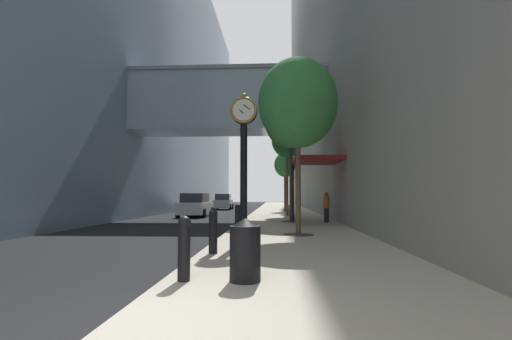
% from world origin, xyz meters
% --- Properties ---
extents(ground_plane, '(110.00, 110.00, 0.00)m').
position_xyz_m(ground_plane, '(0.00, 27.00, 0.00)').
color(ground_plane, black).
rests_on(ground_plane, ground).
extents(sidewalk_right, '(5.22, 80.00, 0.14)m').
position_xyz_m(sidewalk_right, '(2.61, 30.00, 0.07)').
color(sidewalk_right, '#BCB29E').
rests_on(sidewalk_right, ground).
extents(building_block_left, '(21.96, 80.00, 30.19)m').
position_xyz_m(building_block_left, '(-11.85, 29.92, 15.04)').
color(building_block_left, '#758EA8').
rests_on(building_block_left, ground).
extents(street_clock, '(0.84, 0.55, 4.64)m').
position_xyz_m(street_clock, '(0.95, 7.37, 2.69)').
color(street_clock, black).
rests_on(street_clock, sidewalk_right).
extents(bollard_nearest, '(0.22, 0.22, 1.08)m').
position_xyz_m(bollard_nearest, '(0.39, 2.11, 0.70)').
color(bollard_nearest, black).
rests_on(bollard_nearest, sidewalk_right).
extents(bollard_second, '(0.22, 0.22, 1.08)m').
position_xyz_m(bollard_second, '(0.39, 5.05, 0.70)').
color(bollard_second, black).
rests_on(bollard_second, sidewalk_right).
extents(bollard_fourth, '(0.22, 0.22, 1.08)m').
position_xyz_m(bollard_fourth, '(0.39, 10.93, 0.70)').
color(bollard_fourth, black).
rests_on(bollard_fourth, sidewalk_right).
extents(street_tree_near, '(2.92, 2.92, 6.52)m').
position_xyz_m(street_tree_near, '(2.76, 9.52, 4.96)').
color(street_tree_near, '#333335').
rests_on(street_tree_near, sidewalk_right).
extents(street_tree_mid_near, '(2.89, 2.89, 7.26)m').
position_xyz_m(street_tree_mid_near, '(2.76, 16.16, 5.71)').
color(street_tree_mid_near, '#333335').
rests_on(street_tree_mid_near, sidewalk_right).
extents(street_tree_mid_far, '(2.23, 2.23, 6.69)m').
position_xyz_m(street_tree_mid_far, '(2.76, 22.80, 5.50)').
color(street_tree_mid_far, '#333335').
rests_on(street_tree_mid_far, sidewalk_right).
extents(street_tree_far, '(1.91, 1.91, 5.25)m').
position_xyz_m(street_tree_far, '(2.76, 29.44, 4.24)').
color(street_tree_far, '#333335').
rests_on(street_tree_far, sidewalk_right).
extents(trash_bin, '(0.53, 0.53, 1.05)m').
position_xyz_m(trash_bin, '(1.43, 2.13, 0.68)').
color(trash_bin, black).
rests_on(trash_bin, sidewalk_right).
extents(pedestrian_walking, '(0.48, 0.48, 1.59)m').
position_xyz_m(pedestrian_walking, '(4.59, 15.77, 0.97)').
color(pedestrian_walking, '#23232D').
rests_on(pedestrian_walking, sidewalk_right).
extents(storefront_awning, '(2.40, 3.60, 3.30)m').
position_xyz_m(storefront_awning, '(3.98, 14.99, 3.28)').
color(storefront_awning, maroon).
rests_on(storefront_awning, sidewalk_right).
extents(car_silver_near, '(2.04, 4.19, 1.69)m').
position_xyz_m(car_silver_near, '(-3.74, 36.27, 0.82)').
color(car_silver_near, '#B7BABF').
rests_on(car_silver_near, ground).
extents(car_white_mid, '(2.08, 4.48, 1.70)m').
position_xyz_m(car_white_mid, '(-3.92, 22.98, 0.82)').
color(car_white_mid, silver).
rests_on(car_white_mid, ground).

